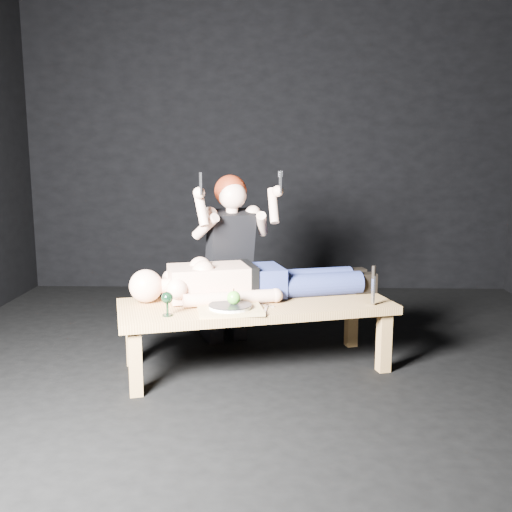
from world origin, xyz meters
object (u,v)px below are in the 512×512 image
table (256,335)px  goblet (167,304)px  serving_tray (230,310)px  carving_knife (373,286)px  lying_man (258,276)px  kneeling_woman (227,258)px

table → goblet: 0.69m
serving_tray → carving_knife: 0.93m
table → serving_tray: (-0.15, -0.24, 0.24)m
table → carving_knife: bearing=-19.6°
lying_man → kneeling_woman: (-0.24, 0.37, 0.06)m
table → kneeling_woman: bearing=97.2°
kneeling_woman → carving_knife: size_ratio=5.04×
carving_knife → serving_tray: bearing=175.8°
carving_knife → table: bearing=160.4°
table → lying_man: size_ratio=0.95×
goblet → serving_tray: bearing=15.2°
serving_tray → kneeling_woman: bearing=95.6°
lying_man → kneeling_woman: 0.44m
table → serving_tray: serving_tray is taller
table → goblet: bearing=-162.9°
table → kneeling_woman: kneeling_woman is taller
serving_tray → carving_knife: (0.91, 0.18, 0.12)m
lying_man → goblet: bearing=-152.1°
table → goblet: (-0.52, -0.34, 0.30)m
kneeling_woman → serving_tray: bearing=-106.2°
lying_man → serving_tray: bearing=-127.4°
serving_tray → table: bearing=57.3°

